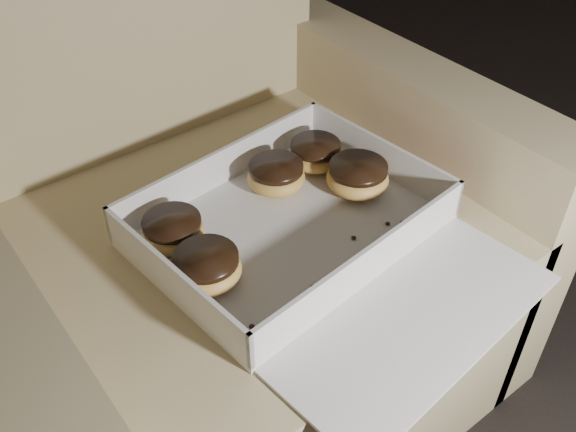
% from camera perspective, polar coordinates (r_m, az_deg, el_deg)
% --- Properties ---
extents(floor, '(4.50, 4.50, 0.00)m').
position_cam_1_polar(floor, '(1.25, 7.93, -10.08)').
color(floor, black).
rests_on(floor, ground).
extents(armchair, '(0.80, 0.67, 0.83)m').
position_cam_1_polar(armchair, '(1.01, -5.73, -3.44)').
color(armchair, tan).
rests_on(armchair, floor).
extents(bakery_box, '(0.42, 0.48, 0.07)m').
position_cam_1_polar(bakery_box, '(0.85, 2.03, -1.95)').
color(bakery_box, silver).
rests_on(bakery_box, armchair).
extents(donut_a, '(0.08, 0.08, 0.04)m').
position_cam_1_polar(donut_a, '(0.85, -10.20, -1.31)').
color(donut_a, '#BC9441').
rests_on(donut_a, bakery_box).
extents(donut_b, '(0.09, 0.09, 0.04)m').
position_cam_1_polar(donut_b, '(0.79, -7.24, -4.56)').
color(donut_b, '#BC9441').
rests_on(donut_b, bakery_box).
extents(donut_c, '(0.09, 0.09, 0.05)m').
position_cam_1_polar(donut_c, '(0.93, 6.21, 3.48)').
color(donut_c, '#BC9441').
rests_on(donut_c, bakery_box).
extents(donut_d, '(0.08, 0.08, 0.04)m').
position_cam_1_polar(donut_d, '(0.93, -1.06, 3.62)').
color(donut_d, '#BC9441').
rests_on(donut_d, bakery_box).
extents(donut_e, '(0.08, 0.08, 0.04)m').
position_cam_1_polar(donut_e, '(0.97, 2.45, 5.55)').
color(donut_e, '#BC9441').
rests_on(donut_e, bakery_box).
extents(crumb_a, '(0.01, 0.01, 0.00)m').
position_cam_1_polar(crumb_a, '(0.79, 2.24, -6.33)').
color(crumb_a, black).
rests_on(crumb_a, bakery_box).
extents(crumb_b, '(0.01, 0.01, 0.00)m').
position_cam_1_polar(crumb_b, '(0.86, 5.85, -1.94)').
color(crumb_b, black).
rests_on(crumb_b, bakery_box).
extents(crumb_c, '(0.01, 0.01, 0.00)m').
position_cam_1_polar(crumb_c, '(0.89, 8.85, -0.67)').
color(crumb_c, black).
rests_on(crumb_c, bakery_box).
extents(crumb_d, '(0.01, 0.01, 0.00)m').
position_cam_1_polar(crumb_d, '(0.89, 10.15, -0.58)').
color(crumb_d, black).
rests_on(crumb_d, bakery_box).
extents(crumb_e, '(0.01, 0.01, 0.00)m').
position_cam_1_polar(crumb_e, '(0.75, -3.24, -9.78)').
color(crumb_e, black).
rests_on(crumb_e, bakery_box).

